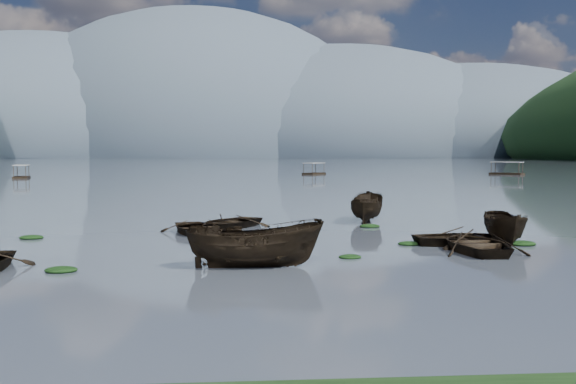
{
  "coord_description": "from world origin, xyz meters",
  "views": [
    {
      "loc": [
        -2.56,
        -21.48,
        3.97
      ],
      "look_at": [
        0.0,
        12.0,
        2.0
      ],
      "focal_mm": 40.0,
      "sensor_mm": 36.0,
      "label": 1
    }
  ],
  "objects": [
    {
      "name": "rowboat_2",
      "position": [
        -1.99,
        0.95,
        0.0
      ],
      "size": [
        4.9,
        1.92,
        1.88
      ],
      "primitive_type": "imported",
      "rotation": [
        0.0,
        0.0,
        1.59
      ],
      "color": "black",
      "rests_on": "ground"
    },
    {
      "name": "weed_clump_2",
      "position": [
        -1.4,
        4.88,
        0.0
      ],
      "size": [
        1.12,
        0.9,
        0.24
      ],
      "primitive_type": "ellipsoid",
      "color": "black",
      "rests_on": "ground"
    },
    {
      "name": "rowboat_4",
      "position": [
        7.43,
        5.94,
        0.0
      ],
      "size": [
        4.67,
        3.39,
        0.95
      ],
      "primitive_type": "imported",
      "rotation": [
        0.0,
        0.0,
        1.59
      ],
      "color": "black",
      "rests_on": "ground"
    },
    {
      "name": "haze_mtn_c",
      "position": [
        140.0,
        900.0,
        0.0
      ],
      "size": [
        520.0,
        520.0,
        260.0
      ],
      "primitive_type": "ellipsoid",
      "color": "#475666",
      "rests_on": "ground"
    },
    {
      "name": "rowboat_8",
      "position": [
        4.98,
        15.97,
        0.0
      ],
      "size": [
        3.19,
        5.19,
        1.88
      ],
      "primitive_type": "imported",
      "rotation": [
        0.0,
        0.0,
        2.84
      ],
      "color": "black",
      "rests_on": "ground"
    },
    {
      "name": "pontoon_centre",
      "position": [
        12.32,
        105.29,
        0.0
      ],
      "size": [
        5.26,
        6.11,
        2.21
      ],
      "primitive_type": null,
      "rotation": [
        0.0,
        0.0,
        -0.61
      ],
      "color": "black",
      "rests_on": "ground"
    },
    {
      "name": "weed_clump_3",
      "position": [
        4.88,
        6.02,
        0.0
      ],
      "size": [
        0.96,
        0.81,
        0.21
      ],
      "primitive_type": "ellipsoid",
      "color": "black",
      "rests_on": "ground"
    },
    {
      "name": "haze_mtn_d",
      "position": [
        320.0,
        900.0,
        0.0
      ],
      "size": [
        520.0,
        520.0,
        220.0
      ],
      "primitive_type": "ellipsoid",
      "color": "#475666",
      "rests_on": "ground"
    },
    {
      "name": "haze_mtn_b",
      "position": [
        -60.0,
        900.0,
        0.0
      ],
      "size": [
        520.0,
        520.0,
        340.0
      ],
      "primitive_type": "ellipsoid",
      "color": "#475666",
      "rests_on": "ground"
    },
    {
      "name": "weed_clump_1",
      "position": [
        1.68,
        2.69,
        0.0
      ],
      "size": [
        0.88,
        0.7,
        0.19
      ],
      "primitive_type": "ellipsoid",
      "color": "black",
      "rests_on": "ground"
    },
    {
      "name": "weed_clump_0",
      "position": [
        -8.59,
        0.55,
        0.0
      ],
      "size": [
        1.09,
        0.89,
        0.24
      ],
      "primitive_type": "ellipsoid",
      "color": "black",
      "rests_on": "ground"
    },
    {
      "name": "weed_clump_5",
      "position": [
        -12.35,
        9.39,
        0.0
      ],
      "size": [
        1.11,
        0.9,
        0.24
      ],
      "primitive_type": "ellipsoid",
      "color": "black",
      "rests_on": "ground"
    },
    {
      "name": "pontoon_right",
      "position": [
        50.04,
        101.04,
        0.0
      ],
      "size": [
        6.38,
        6.25,
        2.42
      ],
      "primitive_type": null,
      "rotation": [
        0.0,
        0.0,
        0.81
      ],
      "color": "black",
      "rests_on": "ground"
    },
    {
      "name": "weed_clump_4",
      "position": [
        9.79,
        5.54,
        0.0
      ],
      "size": [
        1.24,
        0.98,
        0.26
      ],
      "primitive_type": "ellipsoid",
      "color": "black",
      "rests_on": "ground"
    },
    {
      "name": "pontoon_left",
      "position": [
        -38.82,
        88.55,
        0.0
      ],
      "size": [
        3.41,
        5.91,
        2.13
      ],
      "primitive_type": null,
      "rotation": [
        0.0,
        0.0,
        0.21
      ],
      "color": "black",
      "rests_on": "ground"
    },
    {
      "name": "rowboat_5",
      "position": [
        9.41,
        6.42,
        0.0
      ],
      "size": [
        2.4,
        4.5,
        1.65
      ],
      "primitive_type": "imported",
      "rotation": [
        0.0,
        0.0,
        -0.19
      ],
      "color": "black",
      "rests_on": "ground"
    },
    {
      "name": "ground_plane",
      "position": [
        0.0,
        0.0,
        0.0
      ],
      "size": [
        2400.0,
        2400.0,
        0.0
      ],
      "primitive_type": "plane",
      "color": "#49505B"
    },
    {
      "name": "weed_clump_6",
      "position": [
        0.44,
        7.2,
        0.0
      ],
      "size": [
        1.0,
        0.83,
        0.21
      ],
      "primitive_type": "ellipsoid",
      "color": "black",
      "rests_on": "ground"
    },
    {
      "name": "weed_clump_7",
      "position": [
        4.55,
        12.87,
        0.0
      ],
      "size": [
        1.1,
        0.88,
        0.24
      ],
      "primitive_type": "ellipsoid",
      "color": "black",
      "rests_on": "ground"
    },
    {
      "name": "rowboat_6",
      "position": [
        -4.63,
        10.67,
        0.0
      ],
      "size": [
        4.56,
        5.35,
        0.94
      ],
      "primitive_type": "imported",
      "rotation": [
        0.0,
        0.0,
        0.34
      ],
      "color": "black",
      "rests_on": "ground"
    },
    {
      "name": "rowboat_3",
      "position": [
        7.17,
        4.08,
        0.0
      ],
      "size": [
        3.48,
        4.81,
        0.98
      ],
      "primitive_type": "imported",
      "rotation": [
        0.0,
        0.0,
        3.12
      ],
      "color": "black",
      "rests_on": "ground"
    },
    {
      "name": "haze_mtn_a",
      "position": [
        -260.0,
        900.0,
        0.0
      ],
      "size": [
        520.0,
        520.0,
        280.0
      ],
      "primitive_type": "ellipsoid",
      "color": "#475666",
      "rests_on": "ground"
    },
    {
      "name": "rowboat_7",
      "position": [
        -3.12,
        13.28,
        0.0
      ],
      "size": [
        5.32,
        5.62,
        0.95
      ],
      "primitive_type": "imported",
      "rotation": [
        0.0,
        0.0,
        5.66
      ],
      "color": "black",
      "rests_on": "ground"
    }
  ]
}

